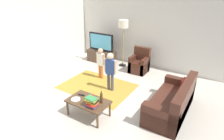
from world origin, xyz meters
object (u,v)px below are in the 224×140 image
object	(u,v)px
couch	(174,103)
coffee_table	(88,102)
tv_stand	(102,56)
child_near_tv	(101,61)
floor_lamp	(123,26)
child_center	(110,68)
tv	(101,42)
tv_remote	(81,95)
soda_can	(93,97)
armchair	(140,64)
bottle	(101,98)
plate	(76,99)
book_stack	(92,102)

from	to	relation	value
couch	coffee_table	size ratio (longest dim) A/B	1.80
tv_stand	coffee_table	xyz separation A→B (m)	(1.79, -3.07, 0.13)
tv_stand	coffee_table	size ratio (longest dim) A/B	1.20
couch	child_near_tv	xyz separation A→B (m)	(-2.65, 0.64, 0.35)
couch	floor_lamp	world-z (taller)	floor_lamp
tv_stand	child_center	bearing A→B (deg)	-48.22
tv_stand	coffee_table	bearing A→B (deg)	-59.77
tv	child_center	distance (m)	2.33
tv_remote	couch	bearing A→B (deg)	15.74
floor_lamp	coffee_table	xyz separation A→B (m)	(0.88, -3.22, -1.17)
tv_stand	child_center	world-z (taller)	child_center
soda_can	armchair	bearing A→B (deg)	92.07
tv	bottle	world-z (taller)	tv
tv_remote	soda_can	world-z (taller)	soda_can
soda_can	plate	world-z (taller)	soda_can
tv_stand	couch	size ratio (longest dim) A/B	0.67
floor_lamp	child_center	size ratio (longest dim) A/B	1.51
book_stack	plate	xyz separation A→B (m)	(-0.50, 0.00, -0.10)
tv	coffee_table	bearing A→B (deg)	-59.60
tv_stand	tv_remote	distance (m)	3.33
soda_can	book_stack	bearing A→B (deg)	-55.52
tv	child_near_tv	bearing A→B (deg)	-55.16
armchair	coffee_table	distance (m)	3.03
tv	soda_can	xyz separation A→B (m)	(1.84, -2.93, -0.37)
floor_lamp	book_stack	world-z (taller)	floor_lamp
armchair	couch	bearing A→B (deg)	-46.31
tv	floor_lamp	xyz separation A→B (m)	(0.91, 0.17, 0.70)
bottle	soda_can	distance (m)	0.28
tv_stand	coffee_table	distance (m)	3.55
tv	coffee_table	xyz separation A→B (m)	(1.79, -3.05, -0.48)
child_near_tv	tv_remote	world-z (taller)	child_near_tv
armchair	bottle	world-z (taller)	armchair
armchair	book_stack	world-z (taller)	armchair
floor_lamp	child_near_tv	world-z (taller)	floor_lamp
book_stack	child_center	bearing A→B (deg)	107.15
bottle	tv	bearing A→B (deg)	125.57
floor_lamp	coffee_table	bearing A→B (deg)	-74.70
couch	floor_lamp	xyz separation A→B (m)	(-2.58, 2.03, 1.25)
armchair	bottle	bearing A→B (deg)	-82.70
floor_lamp	tv_remote	bearing A→B (deg)	-79.45
book_stack	plate	size ratio (longest dim) A/B	1.30
tv_stand	plate	distance (m)	3.53
tv	armchair	world-z (taller)	tv
child_near_tv	tv	bearing A→B (deg)	124.84
floor_lamp	coffee_table	distance (m)	3.54
floor_lamp	book_stack	distance (m)	3.66
coffee_table	plate	xyz separation A→B (m)	(-0.28, -0.12, 0.06)
tv	coffee_table	world-z (taller)	tv
couch	floor_lamp	distance (m)	3.52
tv_stand	tv	xyz separation A→B (m)	(-0.00, -0.02, 0.60)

